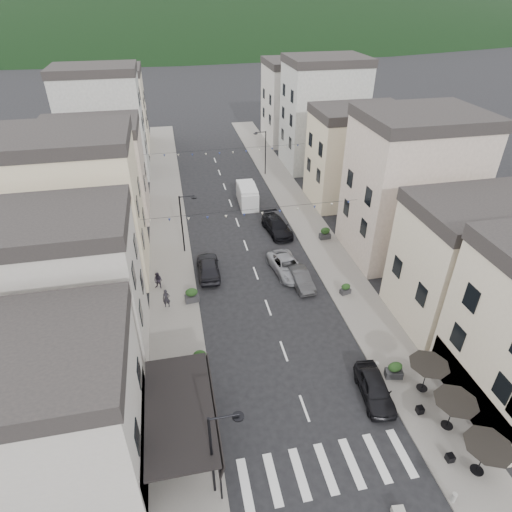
{
  "coord_description": "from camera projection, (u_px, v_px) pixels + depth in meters",
  "views": [
    {
      "loc": [
        -6.48,
        -10.31,
        22.41
      ],
      "look_at": [
        -0.49,
        18.51,
        3.5
      ],
      "focal_mm": 30.0,
      "sensor_mm": 36.0,
      "label": 1
    }
  ],
  "objects": [
    {
      "name": "ground",
      "position": [
        339.0,
        505.0,
        21.72
      ],
      "size": [
        700.0,
        700.0,
        0.0
      ],
      "primitive_type": "plane",
      "color": "black",
      "rests_on": "ground"
    },
    {
      "name": "sidewalk_left",
      "position": [
        168.0,
        224.0,
        46.76
      ],
      "size": [
        4.0,
        76.0,
        0.12
      ],
      "primitive_type": "cube",
      "color": "slate",
      "rests_on": "ground"
    },
    {
      "name": "sidewalk_right",
      "position": [
        300.0,
        212.0,
        49.32
      ],
      "size": [
        4.0,
        76.0,
        0.12
      ],
      "primitive_type": "cube",
      "color": "slate",
      "rests_on": "ground"
    },
    {
      "name": "hill_backdrop",
      "position": [
        166.0,
        24.0,
        268.81
      ],
      "size": [
        640.0,
        360.0,
        70.0
      ],
      "primitive_type": "ellipsoid",
      "color": "black",
      "rests_on": "ground"
    },
    {
      "name": "boutique_building",
      "position": [
        13.0,
        426.0,
        21.02
      ],
      "size": [
        12.0,
        8.0,
        8.0
      ],
      "primitive_type": "cube",
      "color": "#BBB4AB",
      "rests_on": "ground"
    },
    {
      "name": "boutique_awning",
      "position": [
        184.0,
        409.0,
        22.91
      ],
      "size": [
        3.77,
        7.5,
        3.28
      ],
      "color": "black",
      "rests_on": "ground"
    },
    {
      "name": "buildings_row_left",
      "position": [
        96.0,
        158.0,
        47.02
      ],
      "size": [
        10.2,
        54.16,
        14.0
      ],
      "color": "#BBB4AB",
      "rests_on": "ground"
    },
    {
      "name": "buildings_row_right",
      "position": [
        348.0,
        142.0,
        50.92
      ],
      "size": [
        10.2,
        54.16,
        14.5
      ],
      "color": "beige",
      "rests_on": "ground"
    },
    {
      "name": "cafe_terrace",
      "position": [
        455.0,
        404.0,
        24.07
      ],
      "size": [
        2.5,
        8.1,
        2.53
      ],
      "color": "black",
      "rests_on": "ground"
    },
    {
      "name": "streetlamp_left_near",
      "position": [
        217.0,
        448.0,
        20.37
      ],
      "size": [
        1.7,
        0.56,
        6.0
      ],
      "color": "black",
      "rests_on": "ground"
    },
    {
      "name": "streetlamp_left_far",
      "position": [
        184.0,
        218.0,
        40.13
      ],
      "size": [
        1.7,
        0.56,
        6.0
      ],
      "color": "black",
      "rests_on": "ground"
    },
    {
      "name": "streetlamp_right_far",
      "position": [
        263.0,
        148.0,
        56.95
      ],
      "size": [
        1.7,
        0.56,
        6.0
      ],
      "color": "black",
      "rests_on": "ground"
    },
    {
      "name": "bollards",
      "position": [
        307.0,
        411.0,
        26.02
      ],
      "size": [
        11.66,
        10.26,
        0.6
      ],
      "color": "gray",
      "rests_on": "ground"
    },
    {
      "name": "bunting_near",
      "position": [
        253.0,
        213.0,
        36.78
      ],
      "size": [
        19.0,
        0.28,
        0.62
      ],
      "color": "black",
      "rests_on": "ground"
    },
    {
      "name": "bunting_far",
      "position": [
        226.0,
        152.0,
        49.96
      ],
      "size": [
        19.0,
        0.28,
        0.62
      ],
      "color": "black",
      "rests_on": "ground"
    },
    {
      "name": "parked_car_a",
      "position": [
        375.0,
        388.0,
        27.05
      ],
      "size": [
        2.18,
        4.49,
        1.48
      ],
      "primitive_type": "imported",
      "rotation": [
        0.0,
        0.0,
        -0.1
      ],
      "color": "black",
      "rests_on": "ground"
    },
    {
      "name": "parked_car_b",
      "position": [
        301.0,
        278.0,
        37.18
      ],
      "size": [
        1.68,
        4.14,
        1.34
      ],
      "primitive_type": "imported",
      "rotation": [
        0.0,
        0.0,
        0.07
      ],
      "color": "#313133",
      "rests_on": "ground"
    },
    {
      "name": "parked_car_c",
      "position": [
        287.0,
        266.0,
        38.74
      ],
      "size": [
        3.07,
        5.44,
        1.44
      ],
      "primitive_type": "imported",
      "rotation": [
        0.0,
        0.0,
        0.14
      ],
      "color": "gray",
      "rests_on": "ground"
    },
    {
      "name": "parked_car_d",
      "position": [
        277.0,
        226.0,
        44.93
      ],
      "size": [
        2.76,
        5.46,
        1.52
      ],
      "primitive_type": "imported",
      "rotation": [
        0.0,
        0.0,
        0.13
      ],
      "color": "black",
      "rests_on": "ground"
    },
    {
      "name": "parked_car_e",
      "position": [
        208.0,
        267.0,
        38.41
      ],
      "size": [
        2.09,
        4.87,
        1.64
      ],
      "primitive_type": "imported",
      "rotation": [
        0.0,
        0.0,
        3.11
      ],
      "color": "black",
      "rests_on": "ground"
    },
    {
      "name": "delivery_van",
      "position": [
        247.0,
        195.0,
        50.51
      ],
      "size": [
        2.21,
        5.16,
        2.44
      ],
      "rotation": [
        0.0,
        0.0,
        -0.04
      ],
      "color": "silver",
      "rests_on": "ground"
    },
    {
      "name": "pedestrian_a",
      "position": [
        166.0,
        299.0,
        34.38
      ],
      "size": [
        0.65,
        0.47,
        1.64
      ],
      "primitive_type": "imported",
      "rotation": [
        0.0,
        0.0,
        -0.14
      ],
      "color": "black",
      "rests_on": "sidewalk_left"
    },
    {
      "name": "pedestrian_b",
      "position": [
        158.0,
        281.0,
        36.51
      ],
      "size": [
        0.94,
        0.87,
        1.56
      ],
      "primitive_type": "imported",
      "rotation": [
        0.0,
        0.0,
        -0.46
      ],
      "color": "black",
      "rests_on": "sidewalk_left"
    },
    {
      "name": "concrete_block_b",
      "position": [
        398.0,
        512.0,
        21.23
      ],
      "size": [
        0.65,
        0.51,
        0.45
      ],
      "primitive_type": "cube",
      "rotation": [
        0.0,
        0.0,
        -0.11
      ],
      "color": "gray",
      "rests_on": "ground"
    },
    {
      "name": "planter_la",
      "position": [
        200.0,
        357.0,
        29.36
      ],
      "size": [
        1.16,
        0.91,
        1.14
      ],
      "rotation": [
        0.0,
        0.0,
        -0.4
      ],
      "color": "#323235",
      "rests_on": "sidewalk_left"
    },
    {
      "name": "planter_lb",
      "position": [
        192.0,
        295.0,
        35.07
      ],
      "size": [
        1.2,
        0.73,
        1.29
      ],
      "rotation": [
        0.0,
        0.0,
        0.08
      ],
      "color": "#2C2C2E",
      "rests_on": "sidewalk_left"
    },
    {
      "name": "planter_ra",
      "position": [
        395.0,
        370.0,
        28.33
      ],
      "size": [
        1.23,
        0.84,
        1.25
      ],
      "rotation": [
        0.0,
        0.0,
        -0.22
      ],
      "color": "#2B2C2E",
      "rests_on": "sidewalk_right"
    },
    {
      "name": "planter_rb",
      "position": [
        346.0,
        289.0,
        36.04
      ],
      "size": [
        0.97,
        0.68,
        0.99
      ],
      "rotation": [
        0.0,
        0.0,
        0.24
      ],
      "color": "#2A292C",
      "rests_on": "sidewalk_right"
    },
    {
      "name": "planter_rc",
      "position": [
        325.0,
        233.0,
        43.75
      ],
      "size": [
        1.17,
        0.71,
        1.25
      ],
      "rotation": [
        0.0,
        0.0,
        0.08
      ],
      "color": "#2E2E30",
      "rests_on": "sidewalk_right"
    }
  ]
}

